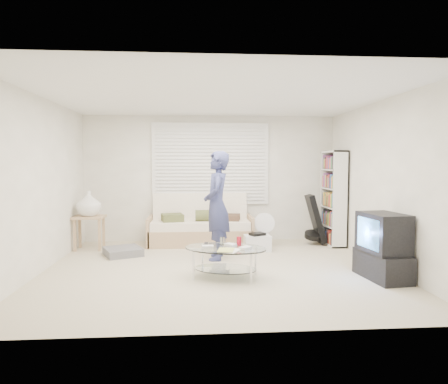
{
  "coord_description": "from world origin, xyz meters",
  "views": [
    {
      "loc": [
        -0.31,
        -5.78,
        1.54
      ],
      "look_at": [
        0.13,
        0.3,
        1.12
      ],
      "focal_mm": 32.0,
      "sensor_mm": 36.0,
      "label": 1
    }
  ],
  "objects": [
    {
      "name": "tv_unit",
      "position": [
        2.2,
        -0.66,
        0.43
      ],
      "size": [
        0.53,
        0.86,
        0.89
      ],
      "color": "black",
      "rests_on": "ground"
    },
    {
      "name": "window_blinds",
      "position": [
        0.0,
        2.2,
        1.55
      ],
      "size": [
        2.32,
        0.08,
        1.62
      ],
      "color": "silver",
      "rests_on": "ground"
    },
    {
      "name": "room_shell",
      "position": [
        0.0,
        0.48,
        1.63
      ],
      "size": [
        5.02,
        4.52,
        2.51
      ],
      "color": "beige",
      "rests_on": "ground"
    },
    {
      "name": "futon_sofa",
      "position": [
        -0.21,
        1.87,
        0.32
      ],
      "size": [
        1.99,
        0.8,
        0.97
      ],
      "color": "tan",
      "rests_on": "ground"
    },
    {
      "name": "coffee_table",
      "position": [
        0.1,
        -0.46,
        0.33
      ],
      "size": [
        1.27,
        1.0,
        0.54
      ],
      "color": "silver",
      "rests_on": "ground"
    },
    {
      "name": "standing_person",
      "position": [
        0.04,
        0.62,
        0.88
      ],
      "size": [
        0.47,
        0.67,
        1.75
      ],
      "primitive_type": "imported",
      "rotation": [
        0.0,
        0.0,
        -1.65
      ],
      "color": "navy",
      "rests_on": "ground"
    },
    {
      "name": "grey_floor_pillow",
      "position": [
        -1.54,
        1.0,
        0.06
      ],
      "size": [
        0.76,
        0.76,
        0.13
      ],
      "primitive_type": "cube",
      "rotation": [
        0.0,
        0.0,
        0.43
      ],
      "color": "#5F5E63",
      "rests_on": "ground"
    },
    {
      "name": "ground",
      "position": [
        0.0,
        0.0,
        0.0
      ],
      "size": [
        5.0,
        5.0,
        0.0
      ],
      "primitive_type": "plane",
      "color": "beige",
      "rests_on": "ground"
    },
    {
      "name": "side_table",
      "position": [
        -2.22,
        1.52,
        0.79
      ],
      "size": [
        0.54,
        0.43,
        1.06
      ],
      "color": "tan",
      "rests_on": "ground"
    },
    {
      "name": "floor_fan",
      "position": [
        0.98,
        1.57,
        0.37
      ],
      "size": [
        0.39,
        0.26,
        0.64
      ],
      "color": "white",
      "rests_on": "ground"
    },
    {
      "name": "storage_bin",
      "position": [
        0.79,
        1.19,
        0.15
      ],
      "size": [
        0.47,
        0.33,
        0.32
      ],
      "color": "white",
      "rests_on": "ground"
    },
    {
      "name": "bookshelf",
      "position": [
        2.32,
        1.64,
        0.9
      ],
      "size": [
        0.28,
        0.75,
        1.79
      ],
      "color": "white",
      "rests_on": "ground"
    },
    {
      "name": "guitar_case",
      "position": [
        1.98,
        1.65,
        0.42
      ],
      "size": [
        0.39,
        0.35,
        0.94
      ],
      "color": "black",
      "rests_on": "ground"
    }
  ]
}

